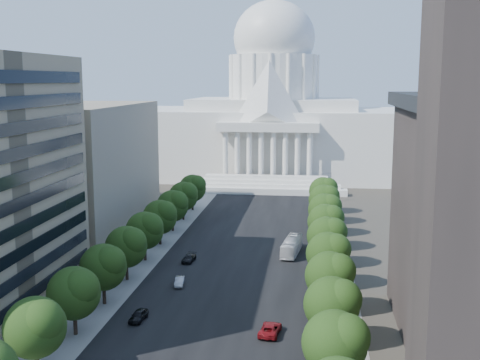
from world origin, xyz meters
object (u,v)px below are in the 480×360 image
at_px(car_dark_a, 138,316).
at_px(city_bus, 292,246).
at_px(car_silver, 180,281).
at_px(car_red, 270,329).
at_px(car_dark_b, 189,258).

xyz_separation_m(car_dark_a, city_bus, (21.59, 38.14, 0.90)).
bearing_deg(car_silver, car_red, -53.50).
xyz_separation_m(car_dark_b, city_bus, (20.13, 8.04, 0.97)).
distance_m(car_dark_b, city_bus, 21.70).
xyz_separation_m(car_silver, city_bus, (18.88, 21.94, 0.95)).
relative_size(car_dark_b, city_bus, 0.41).
bearing_deg(car_red, city_bus, -84.95).
distance_m(car_dark_a, city_bus, 43.83).
bearing_deg(car_dark_a, car_silver, 86.49).
xyz_separation_m(car_dark_a, car_red, (20.06, -2.58, 0.01)).
relative_size(car_red, car_dark_b, 1.17).
distance_m(car_dark_a, car_silver, 16.42).
bearing_deg(city_bus, car_dark_a, -112.36).
bearing_deg(car_red, car_dark_b, -53.14).
height_order(car_red, car_dark_b, car_red).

